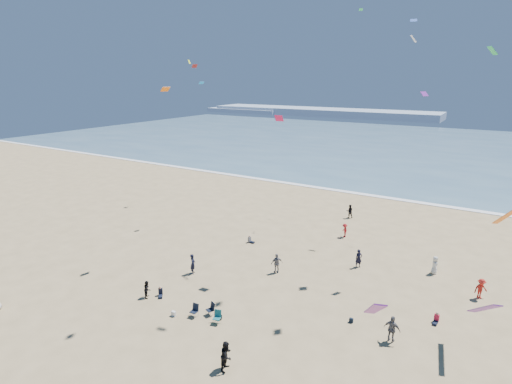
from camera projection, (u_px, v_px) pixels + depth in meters
The scene contains 12 objects.
ground at pixel (161, 373), 24.47m from camera, with size 220.00×220.00×0.00m, color tan.
ocean at pixel (425, 148), 102.50m from camera, with size 220.00×100.00×0.06m, color #476B84.
surf_line at pixel (370, 195), 61.42m from camera, with size 220.00×1.20×0.08m, color white.
headland_far at pixel (320, 112), 193.64m from camera, with size 110.00×20.00×3.20m, color #7A8EA8.
headland_near at pixel (245, 110), 209.68m from camera, with size 40.00×14.00×2.00m, color #7A8EA8.
standing_flyers at pixel (309, 294), 31.66m from camera, with size 33.20×37.00×1.94m.
seated_group at pixel (240, 329), 28.03m from camera, with size 21.01×29.26×0.84m.
chair_cluster at pixel (207, 313), 29.88m from camera, with size 2.69×1.52×1.00m.
white_tote at pixel (174, 314), 30.27m from camera, with size 0.35×0.20×0.40m, color silver.
black_backpack at pixel (220, 317), 29.84m from camera, with size 0.30×0.22×0.38m, color black.
navy_bag at pixel (351, 320), 29.49m from camera, with size 0.28×0.18×0.34m, color black.
kites_aloft at pixel (385, 99), 25.90m from camera, with size 47.46×44.81×28.26m.
Camera 1 is at (15.64, -14.44, 17.42)m, focal length 28.00 mm.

